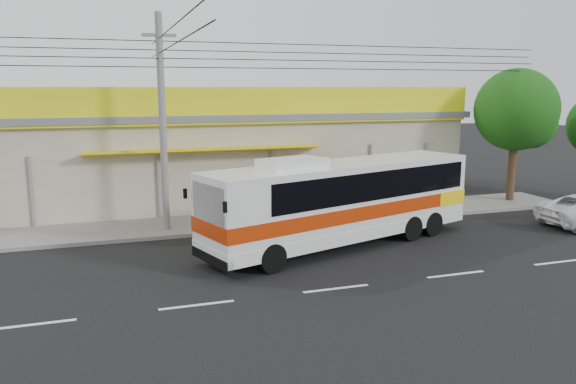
# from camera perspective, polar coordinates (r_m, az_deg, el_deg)

# --- Properties ---
(ground) EXTENTS (120.00, 120.00, 0.00)m
(ground) POSITION_cam_1_polar(r_m,az_deg,el_deg) (18.59, 1.88, -7.24)
(ground) COLOR black
(ground) RESTS_ON ground
(sidewalk) EXTENTS (30.00, 3.20, 0.15)m
(sidewalk) POSITION_cam_1_polar(r_m,az_deg,el_deg) (24.09, -3.00, -2.89)
(sidewalk) COLOR slate
(sidewalk) RESTS_ON ground
(lane_markings) EXTENTS (50.00, 0.12, 0.01)m
(lane_markings) POSITION_cam_1_polar(r_m,az_deg,el_deg) (16.40, 4.90, -9.76)
(lane_markings) COLOR silver
(lane_markings) RESTS_ON ground
(storefront_building) EXTENTS (22.60, 9.20, 5.70)m
(storefront_building) POSITION_cam_1_polar(r_m,az_deg,el_deg) (29.01, -5.92, 3.84)
(storefront_building) COLOR #A49B84
(storefront_building) RESTS_ON ground
(coach_bus) EXTENTS (11.11, 5.58, 3.37)m
(coach_bus) POSITION_cam_1_polar(r_m,az_deg,el_deg) (20.39, 5.97, -0.46)
(coach_bus) COLOR silver
(coach_bus) RESTS_ON ground
(utility_pole) EXTENTS (34.00, 14.00, 8.44)m
(utility_pole) POSITION_cam_1_polar(r_m,az_deg,el_deg) (22.16, -12.90, 13.63)
(utility_pole) COLOR slate
(utility_pole) RESTS_ON ground
(tree_far) EXTENTS (3.99, 3.99, 6.61)m
(tree_far) POSITION_cam_1_polar(r_m,az_deg,el_deg) (29.70, 22.41, 7.47)
(tree_far) COLOR #362615
(tree_far) RESTS_ON ground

